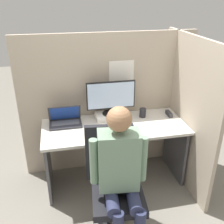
# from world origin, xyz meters

# --- Properties ---
(ground_plane) EXTENTS (12.00, 12.00, 0.00)m
(ground_plane) POSITION_xyz_m (0.00, 0.00, 0.00)
(ground_plane) COLOR slate
(cubicle_panel_back) EXTENTS (2.08, 0.05, 1.70)m
(cubicle_panel_back) POSITION_xyz_m (0.00, 0.69, 0.85)
(cubicle_panel_back) COLOR tan
(cubicle_panel_back) RESTS_ON ground
(cubicle_panel_right) EXTENTS (0.04, 1.30, 1.70)m
(cubicle_panel_right) POSITION_xyz_m (0.82, 0.27, 0.85)
(cubicle_panel_right) COLOR tan
(cubicle_panel_right) RESTS_ON ground
(desk) EXTENTS (1.58, 0.67, 0.75)m
(desk) POSITION_xyz_m (0.00, 0.33, 0.57)
(desk) COLOR beige
(desk) RESTS_ON ground
(paper_box) EXTENTS (0.36, 0.21, 0.05)m
(paper_box) POSITION_xyz_m (0.00, 0.53, 0.77)
(paper_box) COLOR white
(paper_box) RESTS_ON desk
(monitor) EXTENTS (0.56, 0.20, 0.39)m
(monitor) POSITION_xyz_m (0.00, 0.53, 1.01)
(monitor) COLOR black
(monitor) RESTS_ON paper_box
(laptop) EXTENTS (0.35, 0.22, 0.22)m
(laptop) POSITION_xyz_m (-0.53, 0.48, 0.79)
(laptop) COLOR #2D2D33
(laptop) RESTS_ON desk
(mouse) EXTENTS (0.07, 0.05, 0.03)m
(mouse) POSITION_xyz_m (-0.23, 0.21, 0.76)
(mouse) COLOR silver
(mouse) RESTS_ON desk
(stapler) EXTENTS (0.04, 0.14, 0.05)m
(stapler) POSITION_xyz_m (0.69, 0.44, 0.77)
(stapler) COLOR #2D2D33
(stapler) RESTS_ON desk
(carrot_toy) EXTENTS (0.04, 0.15, 0.04)m
(carrot_toy) POSITION_xyz_m (0.03, 0.10, 0.77)
(carrot_toy) COLOR orange
(carrot_toy) RESTS_ON desk
(office_chair) EXTENTS (0.53, 0.59, 1.03)m
(office_chair) POSITION_xyz_m (-0.15, -0.31, 0.52)
(office_chair) COLOR black
(office_chair) RESTS_ON ground
(person) EXTENTS (0.48, 0.44, 1.31)m
(person) POSITION_xyz_m (-0.13, -0.47, 0.76)
(person) COLOR #282D4C
(person) RESTS_ON ground
(coffee_mug) EXTENTS (0.08, 0.08, 0.11)m
(coffee_mug) POSITION_xyz_m (0.37, 0.48, 0.80)
(coffee_mug) COLOR #232328
(coffee_mug) RESTS_ON desk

